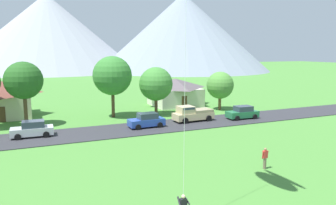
# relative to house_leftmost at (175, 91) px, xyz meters

# --- Properties ---
(road_strip) EXTENTS (160.00, 6.42, 0.08)m
(road_strip) POSITION_rel_house_leftmost_xyz_m (-12.63, -13.32, -2.27)
(road_strip) COLOR #2D2D33
(road_strip) RESTS_ON ground
(mountain_east_ridge) EXTENTS (78.20, 78.20, 33.00)m
(mountain_east_ridge) POSITION_rel_house_leftmost_xyz_m (-12.64, 105.82, 14.19)
(mountain_east_ridge) COLOR #8E939E
(mountain_east_ridge) RESTS_ON ground
(mountain_central_ridge) EXTENTS (75.90, 75.90, 33.62)m
(mountain_central_ridge) POSITION_rel_house_leftmost_xyz_m (42.92, 85.34, 14.50)
(mountain_central_ridge) COLOR gray
(mountain_central_ridge) RESTS_ON ground
(house_leftmost) EXTENTS (7.94, 7.52, 4.46)m
(house_leftmost) POSITION_rel_house_leftmost_xyz_m (0.00, 0.00, 0.00)
(house_leftmost) COLOR beige
(house_leftmost) RESTS_ON ground
(house_left_center) EXTENTS (7.64, 8.47, 4.89)m
(house_left_center) POSITION_rel_house_leftmost_xyz_m (-25.56, 0.83, 0.22)
(house_left_center) COLOR beige
(house_left_center) RESTS_ON ground
(tree_near_left) EXTENTS (4.69, 4.69, 6.76)m
(tree_near_left) POSITION_rel_house_leftmost_xyz_m (-5.87, -6.41, 2.08)
(tree_near_left) COLOR #4C3823
(tree_near_left) RESTS_ON ground
(tree_left_of_center) EXTENTS (5.26, 5.26, 8.30)m
(tree_left_of_center) POSITION_rel_house_leftmost_xyz_m (-11.75, -5.38, 3.33)
(tree_left_of_center) COLOR #4C3823
(tree_left_of_center) RESTS_ON ground
(tree_right_of_center) EXTENTS (4.12, 4.12, 5.84)m
(tree_right_of_center) POSITION_rel_house_leftmost_xyz_m (4.64, -6.35, 1.45)
(tree_right_of_center) COLOR brown
(tree_right_of_center) RESTS_ON ground
(tree_near_right) EXTENTS (4.46, 4.46, 7.76)m
(tree_near_right) POSITION_rel_house_leftmost_xyz_m (-22.70, -6.59, 3.19)
(tree_near_right) COLOR #4C3823
(tree_near_right) RESTS_ON ground
(parked_car_blue_west_end) EXTENTS (4.25, 2.17, 1.68)m
(parked_car_blue_west_end) POSITION_rel_house_leftmost_xyz_m (-9.69, -13.13, -1.45)
(parked_car_blue_west_end) COLOR #2847A8
(parked_car_blue_west_end) RESTS_ON road_strip
(parked_car_green_mid_west) EXTENTS (4.26, 2.19, 1.68)m
(parked_car_green_mid_west) POSITION_rel_house_leftmost_xyz_m (3.64, -13.54, -1.45)
(parked_car_green_mid_west) COLOR #237042
(parked_car_green_mid_west) RESTS_ON road_strip
(parked_car_silver_mid_east) EXTENTS (4.26, 2.19, 1.68)m
(parked_car_silver_mid_east) POSITION_rel_house_leftmost_xyz_m (-22.13, -12.48, -1.45)
(parked_car_silver_mid_east) COLOR #B7BCC1
(parked_car_silver_mid_east) RESTS_ON road_strip
(pickup_truck_sand_west_side) EXTENTS (5.27, 2.47, 1.99)m
(pickup_truck_sand_west_side) POSITION_rel_house_leftmost_xyz_m (-3.21, -12.30, -1.25)
(pickup_truck_sand_west_side) COLOR #C6B284
(pickup_truck_sand_west_side) RESTS_ON road_strip
(watcher_person) EXTENTS (0.56, 0.24, 1.68)m
(watcher_person) POSITION_rel_house_leftmost_xyz_m (-5.91, -29.55, -1.44)
(watcher_person) COLOR #70604C
(watcher_person) RESTS_ON ground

